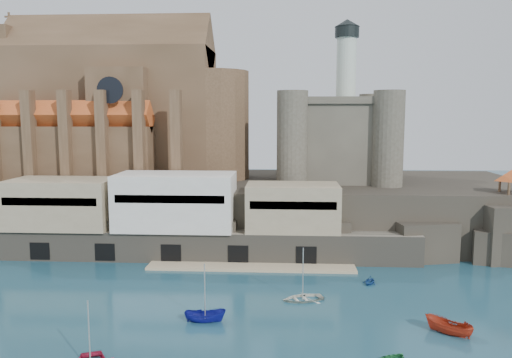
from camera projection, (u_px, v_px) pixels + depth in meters
name	position (u px, v px, depth m)	size (l,w,h in m)	color
ground	(222.00, 318.00, 54.29)	(300.00, 300.00, 0.00)	#184051
promontory	(247.00, 207.00, 92.66)	(100.00, 36.00, 10.00)	black
quay	(174.00, 219.00, 76.93)	(70.00, 12.00, 13.05)	#6B6456
church	(122.00, 114.00, 94.24)	(47.00, 25.93, 30.51)	#4E3724
castle_keep	(335.00, 135.00, 91.72)	(21.20, 21.20, 29.30)	#494539
rock_outcrop	(512.00, 232.00, 77.02)	(14.50, 10.50, 8.70)	black
boat_2	(205.00, 322.00, 53.35)	(1.68, 1.72, 4.46)	navy
boat_5	(448.00, 334.00, 50.43)	(1.82, 1.87, 4.85)	#AB3018
boat_6	(303.00, 300.00, 59.59)	(3.59, 1.04, 5.03)	silver
boat_7	(370.00, 283.00, 65.40)	(2.27, 1.39, 2.63)	navy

